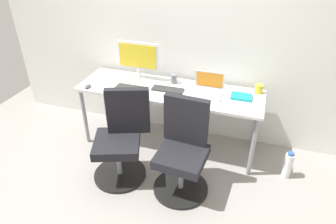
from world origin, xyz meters
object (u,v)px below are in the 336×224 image
at_px(office_chair_left, 121,140).
at_px(coffee_mug, 259,89).
at_px(desktop_monitor, 138,58).
at_px(open_laptop, 208,89).
at_px(water_bottle_on_floor, 288,165).
at_px(office_chair_right, 183,152).

distance_m(office_chair_left, coffee_mug, 1.51).
relative_size(office_chair_left, desktop_monitor, 1.96).
relative_size(office_chair_left, open_laptop, 3.03).
relative_size(open_laptop, coffee_mug, 3.37).
xyz_separation_m(water_bottle_on_floor, desktop_monitor, (-1.74, 0.32, 0.84)).
height_order(office_chair_left, desktop_monitor, desktop_monitor).
bearing_deg(office_chair_right, water_bottle_on_floor, 24.24).
distance_m(office_chair_right, coffee_mug, 1.07).
bearing_deg(desktop_monitor, open_laptop, -8.16).
bearing_deg(open_laptop, coffee_mug, 18.33).
bearing_deg(water_bottle_on_floor, office_chair_left, -164.46).
relative_size(office_chair_right, desktop_monitor, 1.96).
bearing_deg(desktop_monitor, office_chair_left, -82.03).
xyz_separation_m(office_chair_left, coffee_mug, (1.22, 0.82, 0.35)).
distance_m(office_chair_left, open_laptop, 1.03).
bearing_deg(coffee_mug, office_chair_right, -126.01).
xyz_separation_m(office_chair_right, water_bottle_on_floor, (1.00, 0.45, -0.28)).
bearing_deg(water_bottle_on_floor, desktop_monitor, 169.70).
xyz_separation_m(desktop_monitor, coffee_mug, (1.33, 0.05, -0.20)).
xyz_separation_m(water_bottle_on_floor, open_laptop, (-0.92, 0.20, 0.64)).
distance_m(office_chair_right, water_bottle_on_floor, 1.13).
xyz_separation_m(water_bottle_on_floor, coffee_mug, (-0.41, 0.37, 0.63)).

